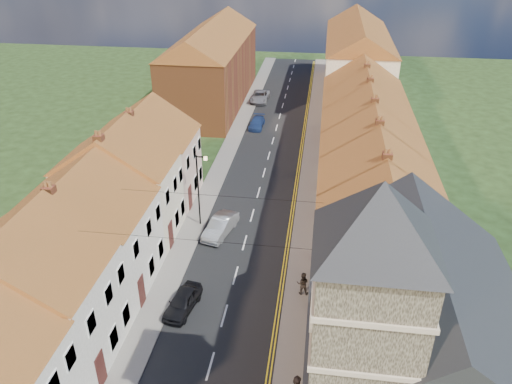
% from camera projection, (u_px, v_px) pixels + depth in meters
% --- Properties ---
extents(road, '(7.00, 90.00, 0.02)m').
position_uv_depth(road, '(264.00, 173.00, 48.18)').
color(road, black).
rests_on(road, ground).
extents(pavement_left, '(1.80, 90.00, 0.12)m').
position_uv_depth(pavement_left, '(219.00, 170.00, 48.68)').
color(pavement_left, slate).
rests_on(pavement_left, ground).
extents(pavement_right, '(1.80, 90.00, 0.12)m').
position_uv_depth(pavement_right, '(310.00, 175.00, 47.62)').
color(pavement_right, slate).
rests_on(pavement_right, ground).
extents(church, '(11.25, 14.25, 15.20)m').
position_uv_depth(church, '(407.00, 341.00, 21.06)').
color(church, '#29241C').
rests_on(church, ground).
extents(cottage_r_tudor, '(8.30, 5.20, 9.00)m').
position_uv_depth(cottage_r_tudor, '(382.00, 243.00, 29.89)').
color(cottage_r_tudor, white).
rests_on(cottage_r_tudor, ground).
extents(cottage_r_white_near, '(8.30, 6.00, 9.00)m').
position_uv_depth(cottage_r_white_near, '(376.00, 199.00, 34.57)').
color(cottage_r_white_near, white).
rests_on(cottage_r_white_near, ground).
extents(cottage_r_cream_mid, '(8.30, 5.20, 9.00)m').
position_uv_depth(cottage_r_cream_mid, '(371.00, 166.00, 39.26)').
color(cottage_r_cream_mid, white).
rests_on(cottage_r_cream_mid, ground).
extents(cottage_r_pink, '(8.30, 6.00, 9.00)m').
position_uv_depth(cottage_r_pink, '(367.00, 139.00, 43.96)').
color(cottage_r_pink, white).
rests_on(cottage_r_pink, ground).
extents(cottage_r_white_far, '(8.30, 5.20, 9.00)m').
position_uv_depth(cottage_r_white_far, '(364.00, 118.00, 48.65)').
color(cottage_r_white_far, white).
rests_on(cottage_r_white_far, ground).
extents(cottage_r_cream_far, '(8.30, 6.00, 9.00)m').
position_uv_depth(cottage_r_cream_far, '(362.00, 101.00, 53.34)').
color(cottage_r_cream_far, '#BFAA97').
rests_on(cottage_r_cream_far, ground).
extents(cottage_l_cream, '(8.30, 6.30, 9.10)m').
position_uv_depth(cottage_l_cream, '(29.00, 292.00, 25.89)').
color(cottage_l_cream, white).
rests_on(cottage_l_cream, ground).
extents(cottage_l_white, '(8.30, 6.90, 8.80)m').
position_uv_depth(cottage_l_white, '(84.00, 228.00, 31.52)').
color(cottage_l_white, white).
rests_on(cottage_l_white, ground).
extents(cottage_l_brick_mid, '(8.30, 5.70, 9.10)m').
position_uv_depth(cottage_l_brick_mid, '(120.00, 182.00, 36.74)').
color(cottage_l_brick_mid, white).
rests_on(cottage_l_brick_mid, ground).
extents(cottage_l_pink, '(8.30, 6.30, 8.80)m').
position_uv_depth(cottage_l_pink, '(146.00, 152.00, 41.86)').
color(cottage_l_pink, '#BFAA97').
rests_on(cottage_l_pink, ground).
extents(block_right_far, '(8.30, 24.20, 10.50)m').
position_uv_depth(block_right_far, '(357.00, 58.00, 66.24)').
color(block_right_far, white).
rests_on(block_right_far, ground).
extents(block_left_far, '(8.30, 24.20, 10.50)m').
position_uv_depth(block_left_far, '(212.00, 63.00, 64.13)').
color(block_left_far, brown).
rests_on(block_left_far, ground).
extents(lamppost, '(0.88, 0.15, 6.00)m').
position_uv_depth(lamppost, '(199.00, 186.00, 38.25)').
color(lamppost, black).
rests_on(lamppost, pavement_left).
extents(car_near, '(2.05, 3.79, 1.22)m').
position_uv_depth(car_near, '(183.00, 302.00, 31.05)').
color(car_near, black).
rests_on(car_near, ground).
extents(car_mid, '(2.39, 4.36, 1.36)m').
position_uv_depth(car_mid, '(220.00, 226.00, 38.56)').
color(car_mid, gray).
rests_on(car_mid, ground).
extents(car_far, '(1.66, 3.87, 1.11)m').
position_uv_depth(car_far, '(257.00, 123.00, 58.42)').
color(car_far, navy).
rests_on(car_far, ground).
extents(car_distant, '(2.39, 4.92, 1.35)m').
position_uv_depth(car_distant, '(260.00, 97.00, 66.73)').
color(car_distant, '#989A9F').
rests_on(car_distant, ground).
extents(pedestrian_right_b, '(0.79, 0.62, 1.62)m').
position_uv_depth(pedestrian_right_b, '(303.00, 283.00, 32.10)').
color(pedestrian_right_b, black).
rests_on(pedestrian_right_b, pavement_right).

